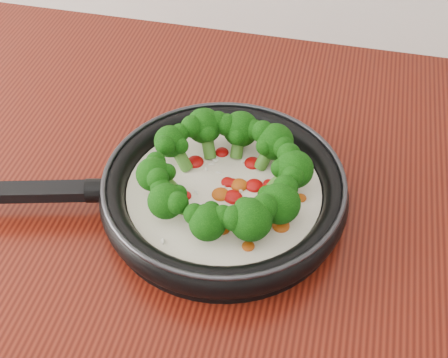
# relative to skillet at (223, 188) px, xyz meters

# --- Properties ---
(skillet) EXTENTS (0.52, 0.38, 0.09)m
(skillet) POSITION_rel_skillet_xyz_m (0.00, 0.00, 0.00)
(skillet) COLOR black
(skillet) RESTS_ON counter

